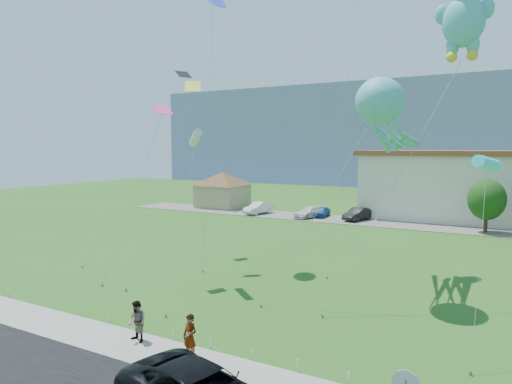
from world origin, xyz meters
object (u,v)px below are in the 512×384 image
Objects in this scene: parked_car_black at (358,214)px; octopus_kite at (384,114)px; parked_car_white at (309,212)px; pedestrian_right at (137,322)px; parked_car_silver at (258,208)px; parked_car_blue at (322,212)px; teddy_bear_kite at (464,15)px; pavilion at (222,186)px; pedestrian_left at (190,337)px.

parked_car_black is 28.61m from octopus_kite.
parked_car_black is at bearing 109.11° from octopus_kite.
parked_car_white is at bearing 120.61° from octopus_kite.
parked_car_white is at bearing 113.20° from pedestrian_right.
pedestrian_right is 39.39m from parked_car_silver.
parked_car_blue is (1.02, 1.42, -0.03)m from parked_car_white.
pedestrian_right is 37.55m from parked_car_white.
octopus_kite reaches higher than parked_car_blue.
octopus_kite is 0.68× the size of teddy_bear_kite.
octopus_kite is (8.82, -25.46, 9.64)m from parked_car_black.
parked_car_silver is 8.19m from parked_car_blue.
pedestrian_right is at bearing -57.79° from parked_car_silver.
parked_car_silver reaches higher than parked_car_white.
parked_car_silver is at bearing 123.31° from pedestrian_right.
octopus_kite reaches higher than pedestrian_right.
teddy_bear_kite is at bearing -38.02° from pavilion.
parked_car_silver is 1.02× the size of parked_car_black.
parked_car_blue is at bearing 73.55° from parked_car_white.
pavilion is 2.04× the size of parked_car_silver.
parked_car_black is at bearing -10.07° from parked_car_blue.
teddy_bear_kite reaches higher than parked_car_white.
parked_car_white is 1.03× the size of parked_car_black.
parked_car_white is (-7.04, 36.88, -0.28)m from pedestrian_right.
pedestrian_left is 0.49× the size of parked_car_blue.
pavilion is at bearing -171.99° from parked_car_black.
teddy_bear_kite is at bearing 64.52° from pedestrian_right.
parked_car_blue is 30.86m from octopus_kite.
pedestrian_right is at bearing -84.78° from parked_car_blue.
octopus_kite is (7.49, 12.33, 9.43)m from pedestrian_right.
parked_car_silver is 1.22× the size of parked_car_blue.
teddy_bear_kite is at bearing -31.52° from parked_car_white.
teddy_bear_kite is (18.29, -22.41, 15.25)m from parked_car_white.
parked_car_silver is (-17.07, 37.00, -0.21)m from pedestrian_left.
pedestrian_right is at bearing -176.52° from pedestrian_left.
parked_car_white is (14.83, -3.47, -2.30)m from pavilion.
pavilion is at bearing 166.79° from parked_car_silver.
pedestrian_left is at bearing -80.51° from parked_car_blue.
teddy_bear_kite is (25.32, -22.33, 15.17)m from parked_car_silver.
parked_car_blue is (8.05, 1.51, -0.11)m from parked_car_silver.
teddy_bear_kite is (33.12, -25.89, 12.95)m from pavilion.
pavilion reaches higher than parked_car_blue.
parked_car_black is at bearing 103.80° from pedestrian_left.
pavilion reaches higher than parked_car_black.
parked_car_silver reaches higher than parked_car_blue.
pedestrian_right is 0.40× the size of parked_car_silver.
parked_car_silver is 0.99× the size of parked_car_white.
octopus_kite is (4.48, 12.53, 9.42)m from pedestrian_left.
pavilion is at bearing 141.98° from teddy_bear_kite.
pedestrian_right is 23.66m from teddy_bear_kite.
pavilion is 2.49× the size of parked_car_blue.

